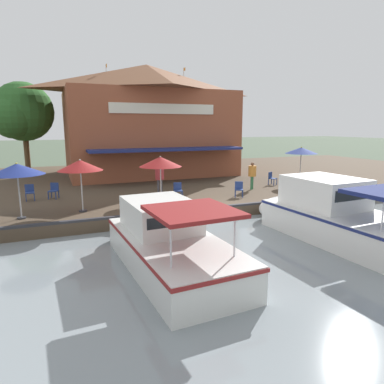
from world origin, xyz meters
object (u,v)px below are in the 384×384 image
Objects in this scene: waterfront_restaurant at (148,119)px; patio_umbrella_mid_patio_left at (160,162)px; patio_umbrella_back_row at (301,151)px; motorboat_nearest_quay at (164,239)px; tree_behind_restaurant at (21,113)px; person_near_entrance at (160,175)px; cafe_chair_mid_patio at (54,190)px; patio_umbrella_mid_patio_right at (17,169)px; motorboat_mid_row at (329,215)px; patio_umbrella_near_quay_edge at (80,165)px; cafe_chair_beside_entrance at (30,192)px; person_mid_patio at (252,172)px; cafe_chair_back_row_seat at (239,188)px; cafe_chair_under_first_umbrella at (272,178)px; cafe_chair_far_corner_seat at (332,182)px; cafe_chair_facing_river at (178,189)px.

waterfront_restaurant is 5.58× the size of patio_umbrella_mid_patio_left.
patio_umbrella_back_row is 14.77m from motorboat_nearest_quay.
motorboat_nearest_quay is 21.09m from tree_behind_restaurant.
waterfront_restaurant is at bearing 168.61° from person_near_entrance.
cafe_chair_mid_patio is 0.12× the size of motorboat_nearest_quay.
motorboat_mid_row is at bearing 64.58° from patio_umbrella_mid_patio_right.
motorboat_mid_row is (5.80, 9.09, -1.80)m from patio_umbrella_near_quay_edge.
patio_umbrella_mid_patio_left is at bearing 64.64° from cafe_chair_beside_entrance.
person_mid_patio is at bearing 133.41° from motorboat_nearest_quay.
person_near_entrance is 0.25× the size of tree_behind_restaurant.
cafe_chair_back_row_seat is (11.54, 2.01, -3.95)m from waterfront_restaurant.
cafe_chair_under_first_umbrella is (8.85, 6.09, -3.95)m from waterfront_restaurant.
cafe_chair_far_corner_seat and cafe_chair_beside_entrance have the same top height.
tree_behind_restaurant reaches higher than cafe_chair_beside_entrance.
cafe_chair_facing_river is at bearing 32.65° from tree_behind_restaurant.
cafe_chair_far_corner_seat is (0.13, 14.76, -1.67)m from patio_umbrella_near_quay_edge.
cafe_chair_far_corner_seat is 13.93m from motorboat_nearest_quay.
cafe_chair_back_row_seat is at bearing -48.17° from person_mid_patio.
person_mid_patio is 18.49m from tree_behind_restaurant.
motorboat_mid_row is (5.67, -5.67, -0.13)m from cafe_chair_far_corner_seat.
patio_umbrella_back_row is at bearing -167.44° from cafe_chair_far_corner_seat.
person_mid_patio is 11.33m from motorboat_nearest_quay.
waterfront_restaurant is 11.10m from person_mid_patio.
waterfront_restaurant is at bearing 166.31° from motorboat_nearest_quay.
patio_umbrella_mid_patio_right is at bearing -83.72° from patio_umbrella_near_quay_edge.
cafe_chair_beside_entrance is (-3.39, -10.72, 0.00)m from cafe_chair_back_row_seat.
patio_umbrella_mid_patio_left is at bearing 163.65° from motorboat_nearest_quay.
patio_umbrella_mid_patio_left reaches higher than cafe_chair_facing_river.
patio_umbrella_back_row is 0.35× the size of tree_behind_restaurant.
patio_umbrella_near_quay_edge reaches higher than cafe_chair_under_first_umbrella.
motorboat_mid_row is (9.45, 10.28, -0.13)m from cafe_chair_mid_patio.
cafe_chair_far_corner_seat is 0.11× the size of motorboat_mid_row.
cafe_chair_far_corner_seat is at bearing 82.27° from cafe_chair_facing_river.
patio_umbrella_mid_patio_right reaches higher than motorboat_nearest_quay.
person_near_entrance is 0.22× the size of motorboat_mid_row.
patio_umbrella_back_row reaches higher than cafe_chair_beside_entrance.
cafe_chair_far_corner_seat is 0.50× the size of person_mid_patio.
patio_umbrella_mid_patio_left reaches higher than cafe_chair_back_row_seat.
cafe_chair_mid_patio is 13.64m from cafe_chair_under_first_umbrella.
cafe_chair_facing_river is at bearing -81.90° from person_mid_patio.
tree_behind_restaurant is (-14.33, -0.61, 2.74)m from patio_umbrella_mid_patio_right.
motorboat_nearest_quay reaches higher than person_mid_patio.
cafe_chair_far_corner_seat is 17.53m from cafe_chair_beside_entrance.
cafe_chair_under_first_umbrella is 2.44m from person_mid_patio.
patio_umbrella_back_row is 0.32× the size of motorboat_mid_row.
cafe_chair_back_row_seat is at bearing -172.97° from motorboat_mid_row.
patio_umbrella_mid_patio_right is at bearing -115.42° from motorboat_mid_row.
person_near_entrance is (-2.58, 4.50, -1.01)m from patio_umbrella_near_quay_edge.
tree_behind_restaurant reaches higher than patio_umbrella_mid_patio_right.
waterfront_restaurant is 15.70× the size of cafe_chair_mid_patio.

